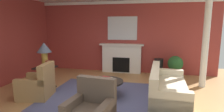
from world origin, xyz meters
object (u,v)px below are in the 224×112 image
Objects in this scene: table_lamp at (44,50)px; potted_plant at (175,65)px; vase_tall_corner at (158,68)px; fireplace at (122,59)px; sofa at (166,89)px; coffee_table at (105,85)px; side_table at (46,76)px; armchair_near_window at (37,86)px; vase_on_side_table at (47,64)px; mantel_mirror at (122,28)px.

table_lamp is 4.63m from potted_plant.
fireplace is at bearing 168.64° from vase_tall_corner.
coffee_table is (-1.64, -0.07, 0.04)m from sofa.
side_table is (-1.96, -2.47, -0.17)m from fireplace.
armchair_near_window is (-3.44, -0.53, 0.01)m from sofa.
vase_tall_corner is at bearing 175.07° from potted_plant.
sofa is 9.49× the size of vase_on_side_table.
coffee_table is 1.20× the size of potted_plant.
potted_plant is (4.05, 2.12, 0.09)m from side_table.
mantel_mirror reaches higher than side_table.
side_table is 3.11× the size of vase_on_side_table.
sofa is at bearing 2.58° from coffee_table.
armchair_near_window is 1.13m from table_lamp.
table_lamp is 0.90× the size of potted_plant.
armchair_near_window reaches higher than coffee_table.
vase_tall_corner is (3.45, 2.17, -0.05)m from side_table.
vase_tall_corner is 0.84× the size of potted_plant.
fireplace is 3.16m from side_table.
vase_on_side_table is at bearing -150.09° from potted_plant.
table_lamp is at bearing -147.77° from vase_tall_corner.
mantel_mirror is 2.14m from vase_tall_corner.
mantel_mirror is 3.55m from side_table.
sofa is at bearing -1.81° from side_table.
coffee_table is (-0.01, -2.66, -0.23)m from fireplace.
mantel_mirror is 1.74× the size of side_table.
fireplace reaches higher than sofa.
table_lamp is at bearing 102.74° from armchair_near_window.
fireplace is 3.62m from armchair_near_window.
table_lamp reaches higher than sofa.
table_lamp reaches higher than coffee_table.
side_table is 0.84× the size of potted_plant.
table_lamp is (-0.15, 0.65, 0.92)m from armchair_near_window.
armchair_near_window is at bearing -139.47° from vase_tall_corner.
mantel_mirror reaches higher than potted_plant.
mantel_mirror reaches higher than coffee_table.
sofa is 2.57× the size of potted_plant.
side_table reaches higher than coffee_table.
vase_on_side_table reaches higher than vase_tall_corner.
coffee_table is (-0.01, -2.78, -1.50)m from mantel_mirror.
vase_on_side_table reaches higher than side_table.
table_lamp is 4.17m from vase_tall_corner.
vase_tall_corner is (3.30, 2.82, 0.04)m from armchair_near_window.
coffee_table is at bearing -132.26° from potted_plant.
side_table is (-0.15, 0.65, 0.09)m from armchair_near_window.
side_table is at bearing -128.35° from fireplace.
armchair_near_window is at bearing -120.11° from fireplace.
vase_tall_corner is 4.04m from vase_on_side_table.
vase_tall_corner is at bearing -15.74° from mantel_mirror.
table_lamp is at bearing 141.34° from vase_on_side_table.
vase_tall_corner is at bearing 57.60° from coffee_table.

